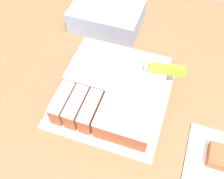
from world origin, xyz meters
name	(u,v)px	position (x,y,z in m)	size (l,w,h in m)	color
countertop	(117,155)	(0.00, 0.00, 0.44)	(1.40, 1.10, 0.89)	brown
cake_board	(112,97)	(-0.02, -0.01, 0.89)	(0.31, 0.32, 0.01)	silver
cake	(114,89)	(-0.02, 0.00, 0.93)	(0.27, 0.27, 0.07)	#994C2D
knife	(157,69)	(0.08, 0.07, 0.97)	(0.28, 0.07, 0.02)	silver
paper_napkin	(218,159)	(0.29, -0.10, 0.89)	(0.16, 0.16, 0.01)	white
brownie	(221,157)	(0.29, -0.10, 0.91)	(0.06, 0.06, 0.03)	#994C2D
storage_box	(107,16)	(-0.14, 0.29, 0.93)	(0.24, 0.17, 0.08)	#8C99B2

